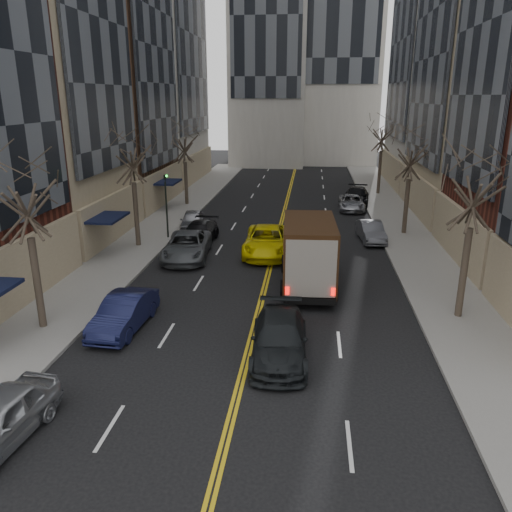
{
  "coord_description": "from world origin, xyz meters",
  "views": [
    {
      "loc": [
        2.17,
        -9.92,
        9.36
      ],
      "look_at": [
        -0.27,
        12.16,
        2.2
      ],
      "focal_mm": 35.0,
      "sensor_mm": 36.0,
      "label": 1
    }
  ],
  "objects": [
    {
      "name": "ground",
      "position": [
        0.0,
        0.0,
        0.0
      ],
      "size": [
        160.0,
        160.0,
        0.0
      ],
      "primitive_type": "plane",
      "color": "black",
      "rests_on": "ground"
    },
    {
      "name": "sidewalk_left",
      "position": [
        -9.0,
        27.0,
        0.07
      ],
      "size": [
        4.0,
        66.0,
        0.15
      ],
      "primitive_type": "cube",
      "color": "slate",
      "rests_on": "ground"
    },
    {
      "name": "sidewalk_right",
      "position": [
        9.0,
        27.0,
        0.07
      ],
      "size": [
        4.0,
        66.0,
        0.15
      ],
      "primitive_type": "cube",
      "color": "slate",
      "rests_on": "ground"
    },
    {
      "name": "streetwall_left",
      "position": [
        -16.3,
        30.9,
        15.56
      ],
      "size": [
        14.0,
        49.5,
        36.0
      ],
      "color": "#562319",
      "rests_on": "ground"
    },
    {
      "name": "streetwall_right",
      "position": [
        16.38,
        32.2,
        15.09
      ],
      "size": [
        12.26,
        49.0,
        34.0
      ],
      "color": "#4C301E",
      "rests_on": "ground"
    },
    {
      "name": "tree_lf_near",
      "position": [
        -8.8,
        8.0,
        6.24
      ],
      "size": [
        3.2,
        3.2,
        8.41
      ],
      "color": "#382D23",
      "rests_on": "sidewalk_left"
    },
    {
      "name": "tree_lf_mid",
      "position": [
        -8.8,
        20.0,
        6.6
      ],
      "size": [
        3.2,
        3.2,
        8.91
      ],
      "color": "#382D23",
      "rests_on": "sidewalk_left"
    },
    {
      "name": "tree_lf_far",
      "position": [
        -8.8,
        33.0,
        6.02
      ],
      "size": [
        3.2,
        3.2,
        8.12
      ],
      "color": "#382D23",
      "rests_on": "sidewalk_left"
    },
    {
      "name": "tree_rt_near",
      "position": [
        8.8,
        11.0,
        6.45
      ],
      "size": [
        3.2,
        3.2,
        8.71
      ],
      "color": "#382D23",
      "rests_on": "sidewalk_right"
    },
    {
      "name": "tree_rt_mid",
      "position": [
        8.8,
        25.0,
        6.17
      ],
      "size": [
        3.2,
        3.2,
        8.32
      ],
      "color": "#382D23",
      "rests_on": "sidewalk_right"
    },
    {
      "name": "tree_rt_far",
      "position": [
        8.8,
        40.0,
        6.74
      ],
      "size": [
        3.2,
        3.2,
        9.11
      ],
      "color": "#382D23",
      "rests_on": "sidewalk_right"
    },
    {
      "name": "traffic_signal",
      "position": [
        -7.39,
        22.0,
        2.82
      ],
      "size": [
        0.29,
        0.26,
        4.7
      ],
      "color": "black",
      "rests_on": "sidewalk_left"
    },
    {
      "name": "ups_truck",
      "position": [
        2.17,
        14.1,
        1.81
      ],
      "size": [
        2.92,
        6.66,
        3.59
      ],
      "rotation": [
        0.0,
        0.0,
        0.04
      ],
      "color": "black",
      "rests_on": "ground"
    },
    {
      "name": "observer_sedan",
      "position": [
        1.2,
        6.78,
        0.74
      ],
      "size": [
        2.28,
        5.15,
        1.47
      ],
      "rotation": [
        0.0,
        0.0,
        0.04
      ],
      "color": "black",
      "rests_on": "ground"
    },
    {
      "name": "taxi",
      "position": [
        -0.4,
        19.51,
        0.82
      ],
      "size": [
        2.89,
        6.0,
        1.65
      ],
      "primitive_type": "imported",
      "rotation": [
        0.0,
        0.0,
        0.03
      ],
      "color": "yellow",
      "rests_on": "ground"
    },
    {
      "name": "pedestrian",
      "position": [
        1.55,
        15.22,
        0.9
      ],
      "size": [
        0.48,
        0.69,
        1.8
      ],
      "primitive_type": "imported",
      "rotation": [
        0.0,
        0.0,
        1.66
      ],
      "color": "black",
      "rests_on": "ground"
    },
    {
      "name": "parked_lf_b",
      "position": [
        -5.41,
        8.42,
        0.72
      ],
      "size": [
        1.79,
        4.46,
        1.44
      ],
      "primitive_type": "imported",
      "rotation": [
        0.0,
        0.0,
        -0.06
      ],
      "color": "#111436",
      "rests_on": "ground"
    },
    {
      "name": "parked_lf_c",
      "position": [
        -5.1,
        18.09,
        0.76
      ],
      "size": [
        3.01,
        5.69,
        1.52
      ],
      "primitive_type": "imported",
      "rotation": [
        0.0,
        0.0,
        0.09
      ],
      "color": "#4C4F53",
      "rests_on": "ground"
    },
    {
      "name": "parked_lf_d",
      "position": [
        -5.1,
        21.27,
        0.69
      ],
      "size": [
        2.19,
        4.88,
        1.39
      ],
      "primitive_type": "imported",
      "rotation": [
        0.0,
        0.0,
        -0.05
      ],
      "color": "black",
      "rests_on": "ground"
    },
    {
      "name": "parked_lf_e",
      "position": [
        -6.3,
        24.65,
        0.69
      ],
      "size": [
        2.17,
        4.26,
        1.39
      ],
      "primitive_type": "imported",
      "rotation": [
        0.0,
        0.0,
        0.13
      ],
      "color": "#97989D",
      "rests_on": "ground"
    },
    {
      "name": "parked_rt_a",
      "position": [
        6.3,
        23.09,
        0.67
      ],
      "size": [
        1.78,
        4.15,
        1.33
      ],
      "primitive_type": "imported",
      "rotation": [
        0.0,
        0.0,
        0.09
      ],
      "color": "#4B4D53",
      "rests_on": "ground"
    },
    {
      "name": "parked_rt_b",
      "position": [
        5.7,
        32.69,
        0.64
      ],
      "size": [
        2.2,
        4.62,
        1.27
      ],
      "primitive_type": "imported",
      "rotation": [
        0.0,
        0.0,
        -0.02
      ],
      "color": "#A3A5AB",
      "rests_on": "ground"
    },
    {
      "name": "parked_rt_c",
      "position": [
        6.3,
        35.02,
        0.75
      ],
      "size": [
        2.64,
        5.34,
        1.49
      ],
      "primitive_type": "imported",
      "rotation": [
        0.0,
        0.0,
        -0.11
      ],
      "color": "black",
      "rests_on": "ground"
    }
  ]
}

